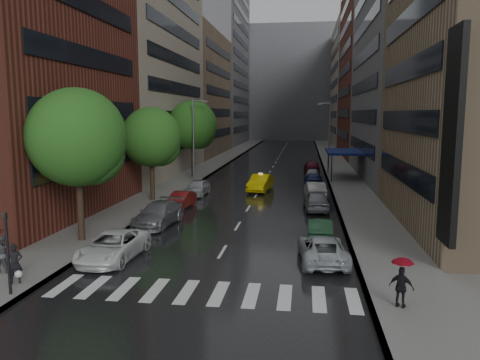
# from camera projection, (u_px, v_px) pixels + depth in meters

# --- Properties ---
(ground) EXTENTS (220.00, 220.00, 0.00)m
(ground) POSITION_uv_depth(u_px,v_px,m) (208.00, 276.00, 21.92)
(ground) COLOR gray
(ground) RESTS_ON ground
(road) EXTENTS (14.00, 140.00, 0.01)m
(road) POSITION_uv_depth(u_px,v_px,m) (275.00, 164.00, 70.95)
(road) COLOR black
(road) RESTS_ON ground
(sidewalk_left) EXTENTS (4.00, 140.00, 0.15)m
(sidewalk_left) POSITION_uv_depth(u_px,v_px,m) (217.00, 162.00, 72.16)
(sidewalk_left) COLOR gray
(sidewalk_left) RESTS_ON ground
(sidewalk_right) EXTENTS (4.00, 140.00, 0.15)m
(sidewalk_right) POSITION_uv_depth(u_px,v_px,m) (335.00, 164.00, 69.73)
(sidewalk_right) COLOR gray
(sidewalk_right) RESTS_ON ground
(crosswalk) EXTENTS (13.15, 2.80, 0.01)m
(crosswalk) POSITION_uv_depth(u_px,v_px,m) (203.00, 292.00, 19.93)
(crosswalk) COLOR silver
(crosswalk) RESTS_ON ground
(buildings_left) EXTENTS (8.00, 108.00, 38.00)m
(buildings_left) POSITION_uv_depth(u_px,v_px,m) (191.00, 63.00, 79.34)
(buildings_left) COLOR maroon
(buildings_left) RESTS_ON ground
(buildings_right) EXTENTS (8.05, 109.10, 36.00)m
(buildings_right) POSITION_uv_depth(u_px,v_px,m) (374.00, 66.00, 73.38)
(buildings_right) COLOR #937A5B
(buildings_right) RESTS_ON ground
(building_far) EXTENTS (40.00, 14.00, 32.00)m
(building_far) POSITION_uv_depth(u_px,v_px,m) (290.00, 84.00, 135.38)
(building_far) COLOR slate
(building_far) RESTS_ON ground
(tree_near) EXTENTS (5.69, 5.69, 9.06)m
(tree_near) POSITION_uv_depth(u_px,v_px,m) (77.00, 138.00, 26.89)
(tree_near) COLOR #382619
(tree_near) RESTS_ON ground
(tree_mid) EXTENTS (5.10, 5.10, 8.14)m
(tree_mid) POSITION_uv_depth(u_px,v_px,m) (151.00, 137.00, 39.90)
(tree_mid) COLOR #382619
(tree_mid) RESTS_ON ground
(tree_far) EXTENTS (5.72, 5.72, 9.12)m
(tree_far) POSITION_uv_depth(u_px,v_px,m) (192.00, 125.00, 54.48)
(tree_far) COLOR #382619
(tree_far) RESTS_ON ground
(taxi) EXTENTS (2.38, 5.15, 1.63)m
(taxi) POSITION_uv_depth(u_px,v_px,m) (261.00, 183.00, 45.89)
(taxi) COLOR yellow
(taxi) RESTS_ON ground
(parked_cars_left) EXTENTS (2.72, 24.50, 1.57)m
(parked_cars_left) POSITION_uv_depth(u_px,v_px,m) (161.00, 213.00, 32.44)
(parked_cars_left) COLOR white
(parked_cars_left) RESTS_ON ground
(parked_cars_right) EXTENTS (2.70, 42.19, 1.59)m
(parked_cars_right) POSITION_uv_depth(u_px,v_px,m) (315.00, 191.00, 41.86)
(parked_cars_right) COLOR #AAB0B4
(parked_cars_right) RESTS_ON ground
(ped_bag_walker) EXTENTS (0.76, 0.64, 1.78)m
(ped_bag_walker) POSITION_uv_depth(u_px,v_px,m) (15.00, 264.00, 20.55)
(ped_bag_walker) COLOR black
(ped_bag_walker) RESTS_ON sidewalk_left
(ped_black_umbrella) EXTENTS (0.96, 0.98, 2.09)m
(ped_black_umbrella) POSITION_uv_depth(u_px,v_px,m) (1.00, 247.00, 21.95)
(ped_black_umbrella) COLOR #4F4E53
(ped_black_umbrella) RESTS_ON sidewalk_left
(ped_red_umbrella) EXTENTS (1.02, 0.82, 2.01)m
(ped_red_umbrella) POSITION_uv_depth(u_px,v_px,m) (402.00, 278.00, 17.91)
(ped_red_umbrella) COLOR black
(ped_red_umbrella) RESTS_ON sidewalk_right
(traffic_light) EXTENTS (0.18, 0.15, 3.45)m
(traffic_light) POSITION_uv_depth(u_px,v_px,m) (7.00, 245.00, 19.12)
(traffic_light) COLOR black
(traffic_light) RESTS_ON sidewalk_left
(street_lamp_left) EXTENTS (1.74, 0.22, 9.00)m
(street_lamp_left) POSITION_uv_depth(u_px,v_px,m) (194.00, 138.00, 51.69)
(street_lamp_left) COLOR gray
(street_lamp_left) RESTS_ON sidewalk_left
(street_lamp_right) EXTENTS (1.74, 0.22, 9.00)m
(street_lamp_right) POSITION_uv_depth(u_px,v_px,m) (329.00, 133.00, 64.32)
(street_lamp_right) COLOR gray
(street_lamp_right) RESTS_ON sidewalk_right
(awning) EXTENTS (4.00, 8.00, 3.12)m
(awning) POSITION_uv_depth(u_px,v_px,m) (344.00, 152.00, 54.59)
(awning) COLOR navy
(awning) RESTS_ON sidewalk_right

